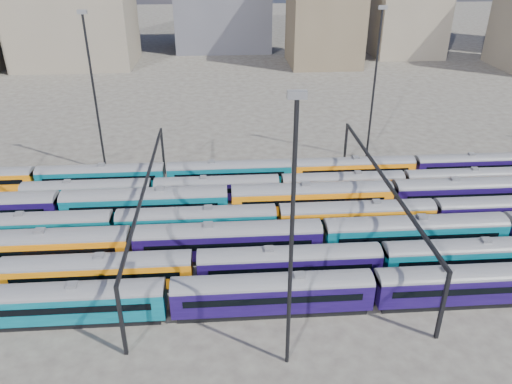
{
  "coord_description": "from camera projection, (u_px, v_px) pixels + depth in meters",
  "views": [
    {
      "loc": [
        -10.28,
        -55.62,
        35.16
      ],
      "look_at": [
        -5.83,
        6.58,
        3.0
      ],
      "focal_mm": 35.0,
      "sensor_mm": 36.0,
      "label": 1
    }
  ],
  "objects": [
    {
      "name": "rake_2",
      "position": [
        228.0,
        238.0,
        59.66
      ],
      "size": [
        113.75,
        3.33,
        5.62
      ],
      "color": "black",
      "rests_on": "ground"
    },
    {
      "name": "mast_3",
      "position": [
        375.0,
        80.0,
        81.9
      ],
      "size": [
        1.4,
        0.5,
        25.6
      ],
      "color": "black",
      "rests_on": "ground"
    },
    {
      "name": "rake_5",
      "position": [
        343.0,
        182.0,
        74.3
      ],
      "size": [
        93.0,
        2.73,
        4.58
      ],
      "color": "black",
      "rests_on": "ground"
    },
    {
      "name": "mast_2",
      "position": [
        292.0,
        233.0,
        39.85
      ],
      "size": [
        1.4,
        0.5,
        25.6
      ],
      "color": "black",
      "rests_on": "ground"
    },
    {
      "name": "rake_1",
      "position": [
        289.0,
        261.0,
        55.76
      ],
      "size": [
        146.95,
        3.07,
        5.17
      ],
      "color": "black",
      "rests_on": "ground"
    },
    {
      "name": "mast_1",
      "position": [
        94.0,
        89.0,
        77.27
      ],
      "size": [
        1.4,
        0.5,
        25.6
      ],
      "color": "black",
      "rests_on": "ground"
    },
    {
      "name": "gantry_1",
      "position": [
        146.0,
        193.0,
        61.7
      ],
      "size": [
        0.35,
        40.35,
        8.03
      ],
      "color": "black",
      "rests_on": "ground"
    },
    {
      "name": "rake_4",
      "position": [
        392.0,
        193.0,
        69.99
      ],
      "size": [
        136.48,
        3.33,
        5.62
      ],
      "color": "black",
      "rests_on": "ground"
    },
    {
      "name": "gantry_2",
      "position": [
        383.0,
        185.0,
        63.6
      ],
      "size": [
        0.35,
        40.35,
        8.03
      ],
      "color": "black",
      "rests_on": "ground"
    },
    {
      "name": "rake_6",
      "position": [
        292.0,
        169.0,
        78.24
      ],
      "size": [
        117.45,
        2.87,
        4.82
      ],
      "color": "black",
      "rests_on": "ground"
    },
    {
      "name": "rake_3",
      "position": [
        357.0,
        214.0,
        65.28
      ],
      "size": [
        103.63,
        3.04,
        5.11
      ],
      "color": "black",
      "rests_on": "ground"
    },
    {
      "name": "ground",
      "position": [
        303.0,
        233.0,
        66.07
      ],
      "size": [
        500.0,
        500.0,
        0.0
      ],
      "primitive_type": "plane",
      "color": "#3F3935",
      "rests_on": "ground"
    },
    {
      "name": "rake_0",
      "position": [
        473.0,
        281.0,
        52.51
      ],
      "size": [
        148.03,
        3.09,
        5.21
      ],
      "color": "black",
      "rests_on": "ground"
    }
  ]
}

